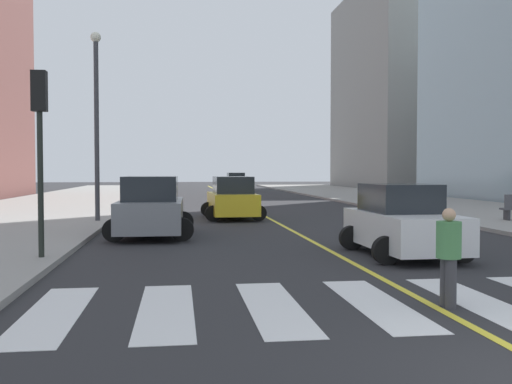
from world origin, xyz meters
name	(u,v)px	position (x,y,z in m)	size (l,w,h in m)	color
crosswalk_paint	(425,302)	(0.00, 4.00, 0.01)	(13.50, 4.00, 0.01)	silver
lane_divider_paint	(234,199)	(0.00, 40.00, 0.01)	(0.16, 80.00, 0.01)	yellow
parking_garage_concrete	(421,90)	(27.23, 67.24, 12.83)	(18.00, 24.00, 25.66)	gray
car_green_nearest	(236,183)	(1.89, 57.41, 0.95)	(2.90, 4.60, 2.04)	#236B42
car_gray_second	(151,209)	(-5.24, 14.80, 0.98)	(3.00, 4.75, 2.10)	slate
car_yellow_third	(232,199)	(-1.77, 21.80, 0.94)	(2.89, 4.56, 2.01)	gold
car_white_fourth	(402,222)	(1.71, 9.39, 0.91)	(2.78, 4.38, 1.94)	silver
traffic_light_far_corner	(40,126)	(-7.68, 9.36, 3.40)	(0.36, 0.41, 4.61)	black
pedestrian_crossing	(449,253)	(0.22, 3.60, 0.92)	(0.41, 0.41, 1.68)	#38383D
street_lamp	(96,111)	(-7.76, 19.95, 4.85)	(0.44, 0.44, 8.03)	#38383D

